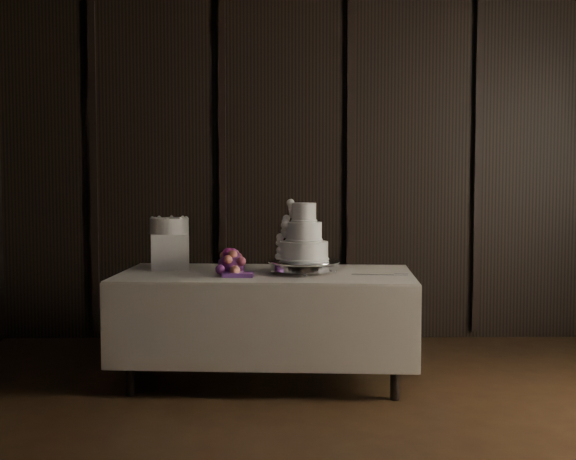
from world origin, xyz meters
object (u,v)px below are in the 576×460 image
at_px(display_table, 266,322).
at_px(bouquet, 231,264).
at_px(small_cake, 169,226).
at_px(box_pedestal, 170,251).
at_px(wedding_cake, 300,238).
at_px(cake_stand, 304,267).

height_order(display_table, bouquet, bouquet).
relative_size(display_table, small_cake, 7.56).
distance_m(box_pedestal, small_cake, 0.18).
bearing_deg(wedding_cake, display_table, 163.97).
relative_size(box_pedestal, small_cake, 0.96).
height_order(display_table, box_pedestal, box_pedestal).
height_order(box_pedestal, small_cake, small_cake).
height_order(wedding_cake, box_pedestal, wedding_cake).
bearing_deg(wedding_cake, small_cake, 167.46).
xyz_separation_m(cake_stand, wedding_cake, (-0.03, -0.02, 0.20)).
bearing_deg(box_pedestal, display_table, -18.34).
bearing_deg(cake_stand, box_pedestal, 161.90).
distance_m(display_table, box_pedestal, 0.86).
relative_size(display_table, wedding_cake, 5.32).
distance_m(bouquet, small_cake, 0.61).
bearing_deg(cake_stand, bouquet, -176.22).
relative_size(wedding_cake, small_cake, 1.42).
distance_m(display_table, wedding_cake, 0.64).
relative_size(cake_stand, small_cake, 1.78).
bearing_deg(bouquet, box_pedestal, 143.33).
relative_size(wedding_cake, bouquet, 0.93).
relative_size(display_table, bouquet, 4.94).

